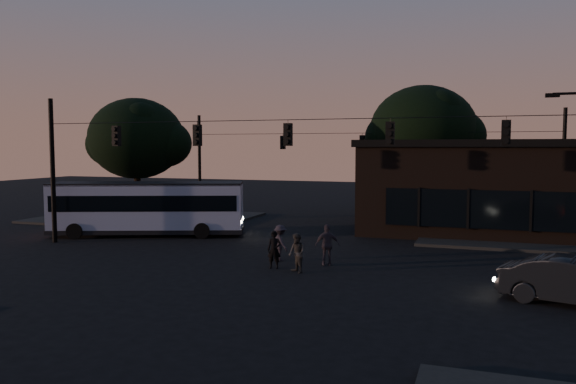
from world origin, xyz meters
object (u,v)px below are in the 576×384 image
(building, at_px, (497,186))
(bus, at_px, (148,206))
(pedestrian_a, at_px, (274,250))
(pedestrian_c, at_px, (327,245))
(pedestrian_d, at_px, (280,243))
(pedestrian_b, at_px, (297,253))
(car, at_px, (575,282))

(building, xyz_separation_m, bus, (-18.66, -8.37, -1.01))
(bus, distance_m, pedestrian_a, 11.43)
(bus, bearing_deg, building, 3.49)
(building, xyz_separation_m, pedestrian_c, (-6.95, -12.80, -1.83))
(bus, height_order, pedestrian_a, bus)
(building, xyz_separation_m, pedestrian_d, (-9.16, -12.55, -1.92))
(bus, xyz_separation_m, pedestrian_b, (10.95, -6.21, -0.90))
(pedestrian_b, xyz_separation_m, pedestrian_d, (-1.44, 2.03, 0.00))
(building, bearing_deg, car, -82.74)
(pedestrian_d, bearing_deg, car, -154.83)
(car, bearing_deg, bus, 84.25)
(pedestrian_b, distance_m, pedestrian_c, 1.94)
(building, relative_size, bus, 1.41)
(car, bearing_deg, pedestrian_d, 87.27)
(building, bearing_deg, bus, -155.83)
(bus, xyz_separation_m, pedestrian_c, (11.71, -4.43, -0.82))
(pedestrian_b, bearing_deg, pedestrian_d, 167.66)
(building, height_order, pedestrian_d, building)
(car, height_order, pedestrian_c, pedestrian_c)
(pedestrian_b, bearing_deg, pedestrian_a, -158.62)
(pedestrian_d, bearing_deg, pedestrian_b, 167.80)
(pedestrian_d, bearing_deg, pedestrian_a, 143.63)
(pedestrian_a, xyz_separation_m, pedestrian_b, (1.12, -0.43, 0.01))
(car, height_order, pedestrian_a, pedestrian_a)
(car, relative_size, pedestrian_d, 2.86)
(car, bearing_deg, building, 21.81)
(pedestrian_b, height_order, pedestrian_c, pedestrian_c)
(building, xyz_separation_m, pedestrian_a, (-8.84, -14.15, -1.93))
(bus, height_order, pedestrian_b, bus)
(building, relative_size, pedestrian_b, 9.76)
(building, relative_size, pedestrian_c, 8.79)
(pedestrian_c, xyz_separation_m, pedestrian_d, (-2.21, 0.25, -0.08))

